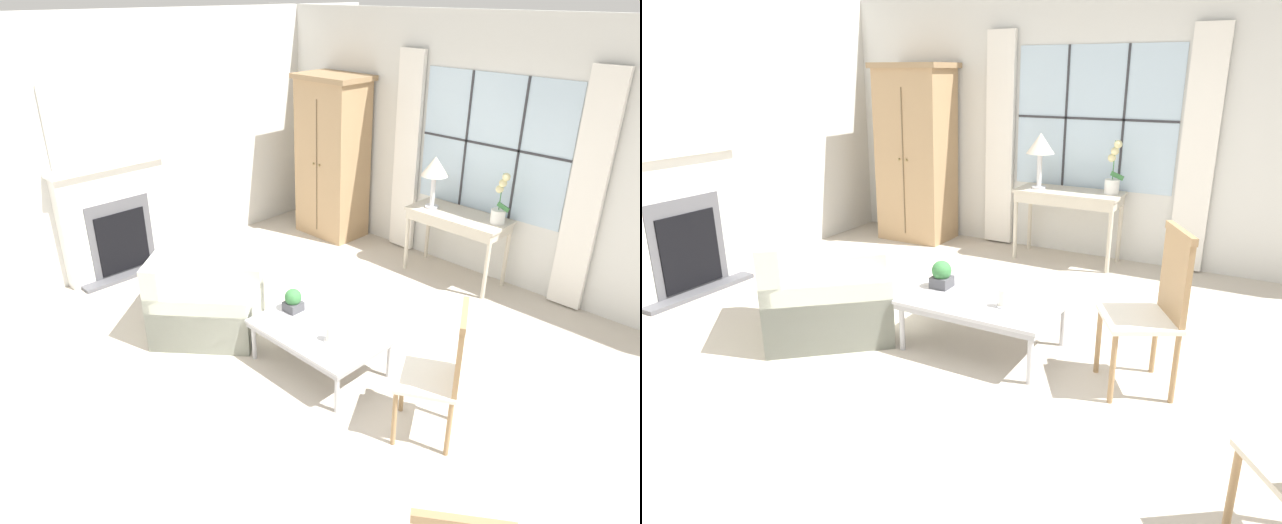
{
  "view_description": "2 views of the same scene",
  "coord_description": "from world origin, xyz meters",
  "views": [
    {
      "loc": [
        2.93,
        -2.49,
        2.99
      ],
      "look_at": [
        -0.04,
        0.47,
        0.97
      ],
      "focal_mm": 32.0,
      "sensor_mm": 36.0,
      "label": 1
    },
    {
      "loc": [
        1.76,
        -3.04,
        1.96
      ],
      "look_at": [
        -0.12,
        0.34,
        0.66
      ],
      "focal_mm": 32.0,
      "sensor_mm": 36.0,
      "label": 2
    }
  ],
  "objects": [
    {
      "name": "ground_plane",
      "position": [
        0.0,
        0.0,
        0.0
      ],
      "size": [
        14.0,
        14.0,
        0.0
      ],
      "primitive_type": "plane",
      "color": "#BCB2A3"
    },
    {
      "name": "table_lamp",
      "position": [
        -0.45,
        2.65,
        1.22
      ],
      "size": [
        0.3,
        0.3,
        0.59
      ],
      "color": "silver",
      "rests_on": "console_table"
    },
    {
      "name": "fireplace",
      "position": [
        -2.91,
        0.09,
        0.74
      ],
      "size": [
        0.34,
        1.3,
        2.15
      ],
      "color": "#515156",
      "rests_on": "ground_plane"
    },
    {
      "name": "armoire",
      "position": [
        -2.02,
        2.67,
        1.03
      ],
      "size": [
        0.9,
        0.62,
        2.05
      ],
      "color": "tan",
      "rests_on": "ground_plane"
    },
    {
      "name": "side_chair_wooden",
      "position": [
        1.23,
        0.42,
        0.6
      ],
      "size": [
        0.6,
        0.6,
        1.07
      ],
      "color": "white",
      "rests_on": "ground_plane"
    },
    {
      "name": "potted_plant_small",
      "position": [
        -0.34,
        0.44,
        0.5
      ],
      "size": [
        0.15,
        0.15,
        0.21
      ],
      "color": "#4C4C51",
      "rests_on": "coffee_table"
    },
    {
      "name": "armchair_upholstered",
      "position": [
        -1.18,
        0.05,
        0.26
      ],
      "size": [
        1.26,
        1.25,
        0.81
      ],
      "color": "beige",
      "rests_on": "ground_plane"
    },
    {
      "name": "wall_left",
      "position": [
        -3.03,
        0.6,
        1.4
      ],
      "size": [
        0.06,
        7.2,
        2.8
      ],
      "primitive_type": "cube",
      "color": "silver",
      "rests_on": "ground_plane"
    },
    {
      "name": "pillar_candle",
      "position": [
        0.23,
        0.32,
        0.46
      ],
      "size": [
        0.11,
        0.11,
        0.14
      ],
      "color": "silver",
      "rests_on": "coffee_table"
    },
    {
      "name": "console_table",
      "position": [
        -0.13,
        2.69,
        0.67
      ],
      "size": [
        1.11,
        0.49,
        0.77
      ],
      "color": "beige",
      "rests_on": "ground_plane"
    },
    {
      "name": "potted_orchid",
      "position": [
        0.31,
        2.75,
        0.96
      ],
      "size": [
        0.19,
        0.15,
        0.54
      ],
      "color": "white",
      "rests_on": "console_table"
    },
    {
      "name": "wall_back_windowed",
      "position": [
        0.0,
        3.02,
        1.39
      ],
      "size": [
        7.2,
        0.14,
        2.8
      ],
      "color": "silver",
      "rests_on": "ground_plane"
    },
    {
      "name": "coffee_table",
      "position": [
        0.03,
        0.4,
        0.36
      ],
      "size": [
        1.11,
        0.74,
        0.4
      ],
      "color": "#BCBCC1",
      "rests_on": "ground_plane"
    }
  ]
}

